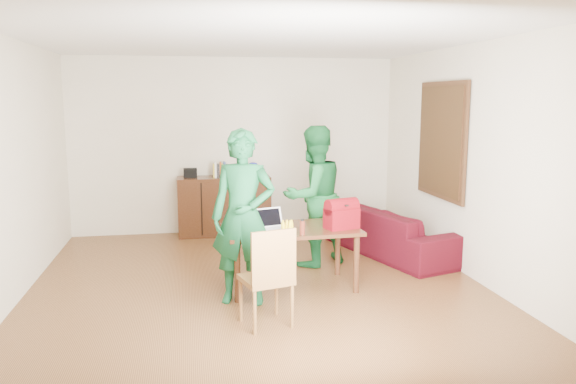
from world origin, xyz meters
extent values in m
cube|color=#412410|center=(0.00, 0.00, -0.05)|extent=(5.00, 5.50, 0.10)
cube|color=white|center=(0.00, 0.00, 2.75)|extent=(5.00, 5.50, 0.10)
cube|color=beige|center=(0.00, 2.80, 1.35)|extent=(5.00, 0.10, 2.70)
cube|color=beige|center=(0.00, -2.80, 1.35)|extent=(5.00, 0.10, 2.70)
cube|color=beige|center=(-2.55, 0.00, 1.35)|extent=(0.10, 5.50, 2.70)
cube|color=beige|center=(2.55, 0.00, 1.35)|extent=(0.10, 5.50, 2.70)
cube|color=#3F2614|center=(2.46, 0.70, 1.55)|extent=(0.04, 1.28, 1.48)
cube|color=#4F2B17|center=(2.43, 0.70, 1.55)|extent=(0.01, 1.18, 1.36)
cube|color=#32180E|center=(-0.20, 2.51, 0.45)|extent=(1.40, 0.45, 0.90)
cube|color=black|center=(-0.70, 2.51, 0.97)|extent=(0.20, 0.14, 0.14)
cube|color=#A4A6AE|center=(0.25, 2.51, 0.97)|extent=(0.24, 0.22, 0.14)
ellipsoid|color=#191FA6|center=(0.25, 2.51, 1.08)|extent=(0.14, 0.14, 0.07)
cube|color=#32180E|center=(0.36, -0.10, 0.66)|extent=(1.48, 0.88, 0.04)
cylinder|color=#32180E|center=(-0.27, -0.46, 0.32)|extent=(0.06, 0.06, 0.64)
cylinder|color=#32180E|center=(1.02, -0.40, 0.32)|extent=(0.06, 0.06, 0.64)
cylinder|color=#32180E|center=(-0.30, 0.20, 0.32)|extent=(0.06, 0.06, 0.64)
cylinder|color=#32180E|center=(0.99, 0.26, 0.32)|extent=(0.06, 0.06, 0.64)
cube|color=brown|center=(-0.06, -1.08, 0.44)|extent=(0.52, 0.50, 0.05)
cube|color=brown|center=(-0.01, -1.26, 0.70)|extent=(0.42, 0.14, 0.48)
imported|color=#12512A|center=(-0.20, -0.45, 0.89)|extent=(0.75, 0.59, 1.79)
imported|color=#15612B|center=(0.80, 0.73, 0.88)|extent=(1.05, 0.96, 1.75)
cube|color=white|center=(0.16, -0.19, 0.69)|extent=(0.37, 0.30, 0.02)
cube|color=black|center=(0.16, -0.19, 0.80)|extent=(0.33, 0.17, 0.20)
cylinder|color=#5F2215|center=(0.42, -0.41, 0.76)|extent=(0.06, 0.06, 0.16)
cube|color=#680608|center=(0.90, -0.22, 0.81)|extent=(0.39, 0.29, 0.26)
imported|color=#390713|center=(1.95, 1.03, 0.31)|extent=(1.44, 2.30, 0.63)
camera|label=1|loc=(-0.74, -5.99, 2.08)|focal=35.00mm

